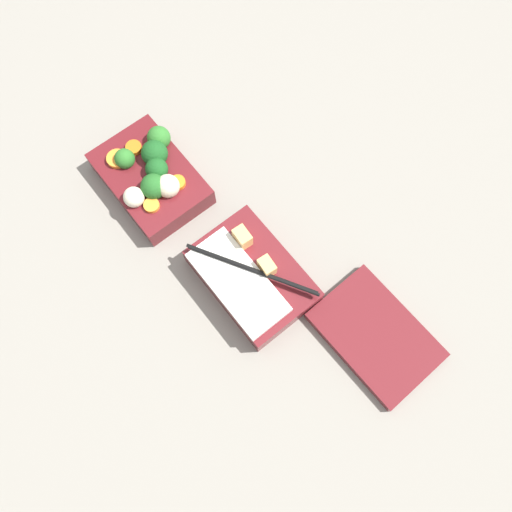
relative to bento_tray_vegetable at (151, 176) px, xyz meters
name	(u,v)px	position (x,y,z in m)	size (l,w,h in m)	color
ground_plane	(210,229)	(0.12, 0.02, -0.03)	(3.00, 3.00, 0.00)	gray
bento_tray_vegetable	(151,176)	(0.00, 0.00, 0.00)	(0.18, 0.13, 0.07)	maroon
bento_tray_rice	(250,277)	(0.23, 0.02, 0.00)	(0.18, 0.12, 0.07)	maroon
bento_lid	(375,335)	(0.41, 0.11, -0.02)	(0.18, 0.12, 0.02)	maroon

